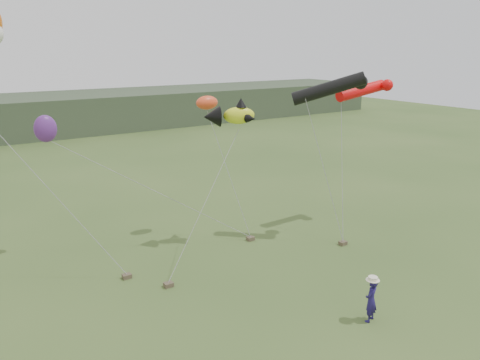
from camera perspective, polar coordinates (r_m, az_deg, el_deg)
ground at (r=17.01m, az=8.29°, el=-16.90°), size 120.00×120.00×0.00m
headland at (r=56.07m, az=-26.51°, el=6.81°), size 90.00×13.00×4.00m
festival_attendant at (r=17.17m, az=15.69°, el=-13.92°), size 0.67×0.55×1.60m
sandbag_anchors at (r=19.73m, az=-5.83°, el=-11.58°), size 16.49×4.51×0.18m
fish_kite at (r=21.39m, az=-1.34°, el=7.90°), size 2.55×1.70×1.26m
tube_kites at (r=23.63m, az=13.05°, el=10.83°), size 6.01×2.70×1.62m
misc_kites at (r=21.90m, az=-15.04°, el=7.37°), size 8.13×2.25×1.74m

